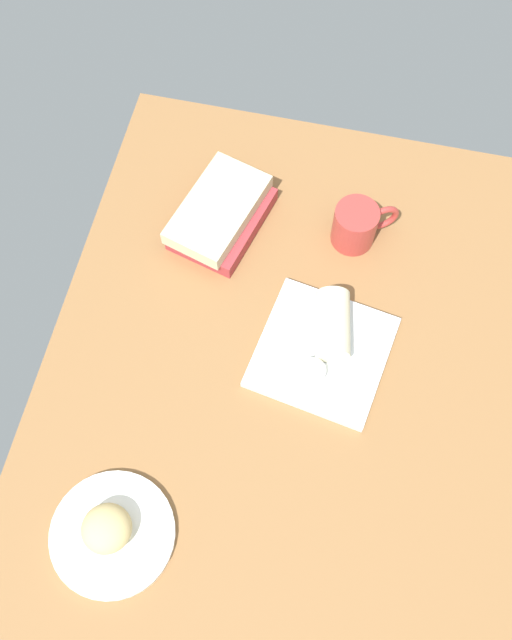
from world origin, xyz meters
The scene contains 8 objects.
dining_table centered at (0.00, 0.00, 2.00)cm, with size 110.00×90.00×4.00cm, color olive.
round_plate centered at (-35.36, 23.39, 4.70)cm, with size 20.54×20.54×1.40cm, color white.
scone_pastry centered at (-35.04, 23.84, 8.10)cm, with size 8.14×8.07×5.40cm, color #CFB776.
square_plate centered at (3.44, -4.40, 4.80)cm, with size 22.72×22.72×1.60cm, color white.
sauce_cup centered at (-1.56, -3.32, 6.82)cm, with size 4.78×4.78×2.27cm.
breakfast_wrap centered at (7.44, -5.26, 8.71)cm, with size 6.23×6.23×12.33cm, color beige.
book_stack centered at (26.48, 20.07, 7.28)cm, with size 24.24×19.11×6.71cm.
coffee_mug centered at (28.97, -6.20, 8.63)cm, with size 9.29×12.34×9.05cm.
Camera 1 is at (-45.93, -2.91, 125.33)cm, focal length 40.12 mm.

